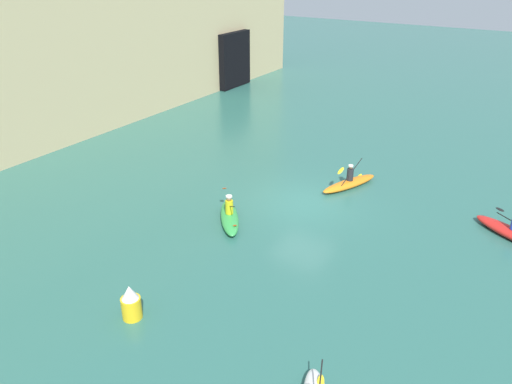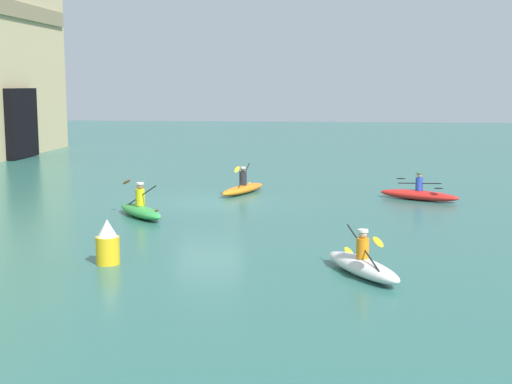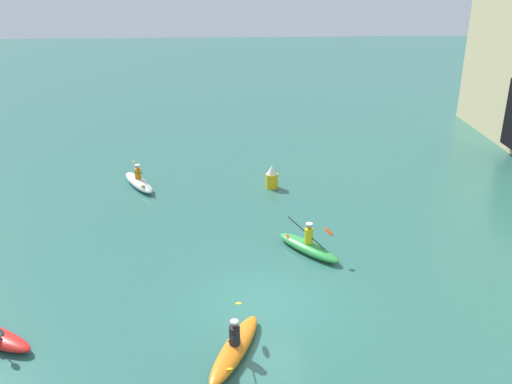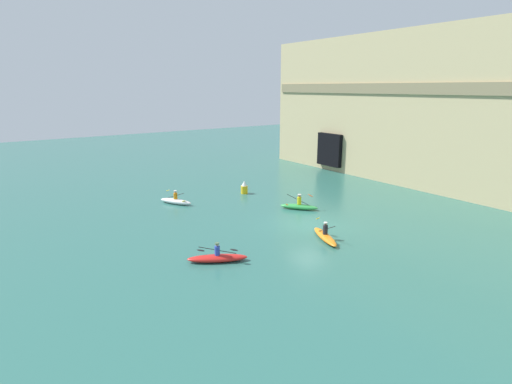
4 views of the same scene
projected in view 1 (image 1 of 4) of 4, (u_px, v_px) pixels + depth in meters
ground_plane at (304, 203)px, 21.37m from camera, size 120.00×120.00×0.00m
cliff_bluff at (43, 8)px, 27.25m from camera, size 44.74×5.94×13.92m
kayak_green at (229, 217)px, 19.74m from camera, size 2.66×2.33×1.22m
kayak_orange at (349, 183)px, 22.70m from camera, size 3.18×1.81×1.20m
marker_buoy at (131, 303)px, 14.46m from camera, size 0.58×0.58×1.12m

